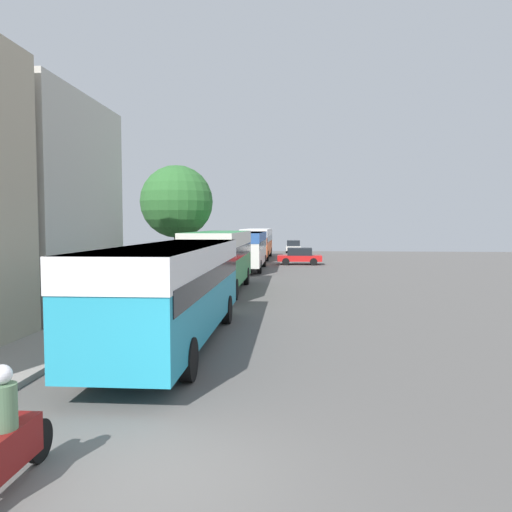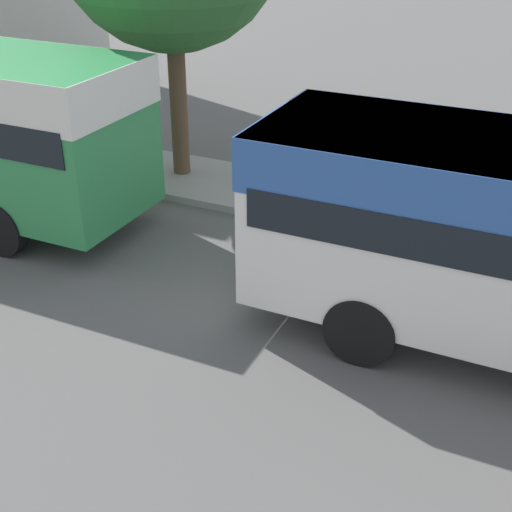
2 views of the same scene
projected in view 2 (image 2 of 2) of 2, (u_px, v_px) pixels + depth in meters
The scene contains 0 objects.
Camera 2 is at (7.26, 31.22, 5.88)m, focal length 50.00 mm.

